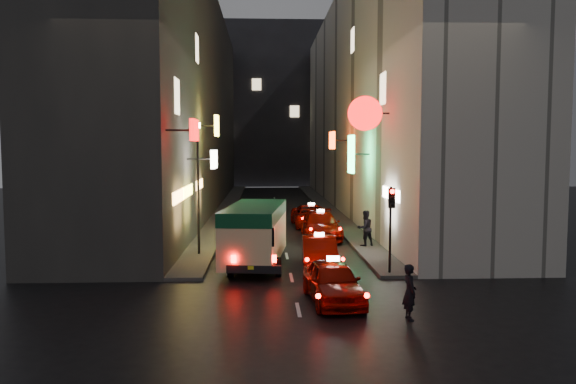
{
  "coord_description": "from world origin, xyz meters",
  "views": [
    {
      "loc": [
        -1.1,
        -13.64,
        5.2
      ],
      "look_at": [
        0.06,
        13.0,
        3.09
      ],
      "focal_mm": 35.0,
      "sensor_mm": 36.0,
      "label": 1
    }
  ],
  "objects": [
    {
      "name": "building_right",
      "position": [
        8.0,
        33.99,
        9.0
      ],
      "size": [
        8.02,
        52.0,
        18.0
      ],
      "color": "#B6B2A6",
      "rests_on": "ground"
    },
    {
      "name": "pedestrian_sidewalk",
      "position": [
        4.12,
        14.82,
        1.19
      ],
      "size": [
        0.91,
        0.74,
        2.08
      ],
      "primitive_type": "imported",
      "rotation": [
        0.0,
        0.0,
        3.51
      ],
      "color": "black",
      "rests_on": "sidewalk_right"
    },
    {
      "name": "taxi_second",
      "position": [
        1.3,
        10.31,
        0.8
      ],
      "size": [
        2.28,
        5.1,
        1.77
      ],
      "color": "#790800",
      "rests_on": "ground"
    },
    {
      "name": "pedestrian_crossing",
      "position": [
        3.3,
        2.83,
        0.96
      ],
      "size": [
        0.46,
        0.67,
        1.93
      ],
      "primitive_type": "imported",
      "rotation": [
        0.0,
        0.0,
        1.65
      ],
      "color": "black",
      "rests_on": "ground"
    },
    {
      "name": "traffic_light",
      "position": [
        4.0,
        8.47,
        2.69
      ],
      "size": [
        0.26,
        0.43,
        3.5
      ],
      "color": "black",
      "rests_on": "sidewalk_right"
    },
    {
      "name": "building_left",
      "position": [
        -8.0,
        33.99,
        9.0
      ],
      "size": [
        7.46,
        52.0,
        18.0
      ],
      "color": "#383633",
      "rests_on": "ground"
    },
    {
      "name": "lamp_post",
      "position": [
        -4.2,
        13.0,
        3.72
      ],
      "size": [
        0.28,
        0.28,
        6.22
      ],
      "color": "black",
      "rests_on": "sidewalk_left"
    },
    {
      "name": "building_far",
      "position": [
        0.0,
        66.0,
        11.0
      ],
      "size": [
        30.0,
        10.0,
        22.0
      ],
      "primitive_type": "cube",
      "color": "#343439",
      "rests_on": "ground"
    },
    {
      "name": "ground",
      "position": [
        0.0,
        0.0,
        0.0
      ],
      "size": [
        120.0,
        120.0,
        0.0
      ],
      "primitive_type": "plane",
      "color": "black",
      "rests_on": "ground"
    },
    {
      "name": "taxi_far",
      "position": [
        2.04,
        23.01,
        0.83
      ],
      "size": [
        2.35,
        5.28,
        1.82
      ],
      "color": "#790800",
      "rests_on": "ground"
    },
    {
      "name": "taxi_near",
      "position": [
        1.22,
        4.87,
        0.82
      ],
      "size": [
        2.54,
        5.28,
        1.8
      ],
      "color": "#790800",
      "rests_on": "ground"
    },
    {
      "name": "minibus",
      "position": [
        -1.48,
        10.69,
        1.7
      ],
      "size": [
        2.95,
        6.49,
        2.69
      ],
      "color": "beige",
      "rests_on": "ground"
    },
    {
      "name": "sidewalk_left",
      "position": [
        -4.25,
        34.0,
        0.07
      ],
      "size": [
        1.5,
        52.0,
        0.15
      ],
      "primitive_type": "cube",
      "color": "#464341",
      "rests_on": "ground"
    },
    {
      "name": "sidewalk_right",
      "position": [
        4.25,
        34.0,
        0.07
      ],
      "size": [
        1.5,
        52.0,
        0.15
      ],
      "primitive_type": "cube",
      "color": "#464341",
      "rests_on": "ground"
    },
    {
      "name": "taxi_third",
      "position": [
        2.16,
        18.21,
        0.88
      ],
      "size": [
        2.3,
        5.54,
        1.93
      ],
      "color": "#790800",
      "rests_on": "ground"
    }
  ]
}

